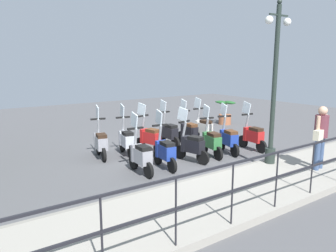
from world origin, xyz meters
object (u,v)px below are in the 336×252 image
object	(u,v)px
lamp_post_near	(274,94)
scooter_near_5	(141,155)
scooter_near_1	(228,138)
scooter_far_2	(169,132)
scooter_near_2	(211,141)
scooter_far_4	(126,140)
pedestrian_with_bag	(321,133)
scooter_near_0	(253,135)
scooter_near_3	(191,145)
scooter_far_1	(189,131)
scooter_far_5	(101,142)
scooter_far_3	(149,137)
scooter_far_0	(203,127)
scooter_near_4	(165,151)
potted_palm	(225,115)

from	to	relation	value
lamp_post_near	scooter_near_5	world-z (taller)	lamp_post_near
scooter_near_1	scooter_far_2	size ratio (longest dim) A/B	1.00
scooter_far_2	scooter_near_2	bearing A→B (deg)	-168.57
lamp_post_near	scooter_far_4	xyz separation A→B (m)	(3.29, 2.56, -1.50)
scooter_near_2	pedestrian_with_bag	bearing A→B (deg)	-146.72
scooter_near_0	scooter_near_3	distance (m)	2.40
scooter_near_0	scooter_near_3	world-z (taller)	same
scooter_far_1	scooter_far_5	world-z (taller)	same
lamp_post_near	scooter_far_5	size ratio (longest dim) A/B	2.69
scooter_near_5	scooter_far_1	bearing A→B (deg)	-57.08
scooter_near_3	scooter_far_5	xyz separation A→B (m)	(1.81, 1.96, 0.00)
scooter_near_0	pedestrian_with_bag	bearing A→B (deg)	174.07
scooter_near_1	scooter_near_2	world-z (taller)	same
scooter_near_3	scooter_near_5	xyz separation A→B (m)	(-0.05, 1.68, 0.00)
scooter_far_3	scooter_far_5	xyz separation A→B (m)	(0.26, 1.52, 0.00)
scooter_near_5	scooter_far_2	world-z (taller)	same
lamp_post_near	scooter_far_1	distance (m)	3.56
scooter_near_3	scooter_near_5	bearing A→B (deg)	79.01
scooter_near_2	scooter_near_5	xyz separation A→B (m)	(-0.12, 2.49, 0.00)
scooter_near_1	scooter_far_5	xyz separation A→B (m)	(1.79, 3.42, 0.00)
scooter_near_3	scooter_far_3	world-z (taller)	same
scooter_near_3	scooter_far_4	bearing A→B (deg)	23.44
scooter_far_0	scooter_far_2	world-z (taller)	same
scooter_near_1	lamp_post_near	bearing A→B (deg)	-168.95
scooter_near_3	scooter_far_2	xyz separation A→B (m)	(1.81, -0.47, 0.00)
scooter_near_4	scooter_far_4	xyz separation A→B (m)	(1.70, 0.25, 0.00)
scooter_near_3	scooter_far_0	bearing A→B (deg)	-60.70
scooter_near_2	scooter_near_5	bearing A→B (deg)	103.87
pedestrian_with_bag	scooter_far_0	xyz separation A→B (m)	(4.43, -0.04, -0.60)
scooter_near_2	scooter_near_4	size ratio (longest dim) A/B	1.00
lamp_post_near	scooter_far_2	size ratio (longest dim) A/B	2.69
lamp_post_near	scooter_far_5	xyz separation A→B (m)	(3.45, 3.32, -1.50)
scooter_far_2	scooter_far_5	distance (m)	2.43
scooter_near_3	scooter_far_4	size ratio (longest dim) A/B	1.00
potted_palm	scooter_far_5	bearing A→B (deg)	104.67
scooter_far_3	scooter_far_1	bearing A→B (deg)	-102.47
lamp_post_near	potted_palm	size ratio (longest dim) A/B	3.91
scooter_far_4	scooter_far_0	bearing A→B (deg)	-78.10
scooter_far_2	scooter_near_1	bearing A→B (deg)	-150.45
scooter_near_1	scooter_far_1	size ratio (longest dim) A/B	1.00
lamp_post_near	scooter_far_5	distance (m)	5.01
potted_palm	scooter_near_4	xyz separation A→B (m)	(-3.65, 5.81, 0.04)
scooter_near_3	scooter_far_3	size ratio (longest dim) A/B	1.00
scooter_near_2	scooter_far_5	distance (m)	3.27
potted_palm	scooter_near_4	size ratio (longest dim) A/B	0.69
pedestrian_with_bag	scooter_near_3	distance (m)	3.34
lamp_post_near	scooter_far_1	world-z (taller)	lamp_post_near
scooter_far_4	scooter_far_5	size ratio (longest dim) A/B	1.00
pedestrian_with_bag	scooter_near_3	size ratio (longest dim) A/B	1.03
scooter_far_0	scooter_far_2	bearing A→B (deg)	88.96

